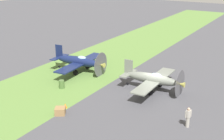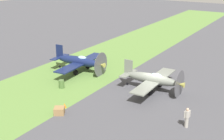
{
  "view_description": "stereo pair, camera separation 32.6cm",
  "coord_description": "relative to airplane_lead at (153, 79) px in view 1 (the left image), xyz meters",
  "views": [
    {
      "loc": [
        28.31,
        11.64,
        12.72
      ],
      "look_at": [
        -0.25,
        -5.5,
        1.2
      ],
      "focal_mm": 49.61,
      "sensor_mm": 36.0,
      "label": 1
    },
    {
      "loc": [
        28.14,
        11.92,
        12.72
      ],
      "look_at": [
        -0.25,
        -5.5,
        1.2
      ],
      "focal_mm": 49.61,
      "sensor_mm": 36.0,
      "label": 2
    }
  ],
  "objects": [
    {
      "name": "ground_crew_chief",
      "position": [
        5.67,
        5.63,
        -0.37
      ],
      "size": [
        0.54,
        0.4,
        1.73
      ],
      "rotation": [
        0.0,
        0.0,
        5.69
      ],
      "color": "#9E998E",
      "rests_on": "ground"
    },
    {
      "name": "airplane_wingman",
      "position": [
        -0.85,
        -10.21,
        0.05
      ],
      "size": [
        8.94,
        7.08,
        3.19
      ],
      "rotation": [
        0.0,
        0.0,
        0.06
      ],
      "color": "#141E47",
      "rests_on": "ground"
    },
    {
      "name": "grass_verge",
      "position": [
        -0.17,
        -10.42,
        -1.28
      ],
      "size": [
        120.0,
        11.0,
        0.01
      ],
      "primitive_type": "cube",
      "color": "#567A38",
      "rests_on": "ground"
    },
    {
      "name": "runway_marker_cone",
      "position": [
        8.07,
        -5.21,
        -1.06
      ],
      "size": [
        0.36,
        0.36,
        0.44
      ],
      "primitive_type": "cone",
      "color": "orange",
      "rests_on": "ground"
    },
    {
      "name": "supply_crate",
      "position": [
        9.31,
        -4.78,
        -0.96
      ],
      "size": [
        1.24,
        1.24,
        0.64
      ],
      "primitive_type": "cube",
      "rotation": [
        0.0,
        0.0,
        0.57
      ],
      "color": "olive",
      "rests_on": "ground"
    },
    {
      "name": "airplane_lead",
      "position": [
        0.0,
        0.0,
        0.0
      ],
      "size": [
        8.52,
        6.78,
        3.06
      ],
      "rotation": [
        0.0,
        0.0,
        0.01
      ],
      "color": "slate",
      "rests_on": "ground"
    },
    {
      "name": "ground_plane",
      "position": [
        -0.17,
        0.26,
        -1.28
      ],
      "size": [
        160.0,
        160.0,
        0.0
      ],
      "primitive_type": "plane",
      "color": "#424247"
    },
    {
      "name": "fuel_drum",
      "position": [
        4.5,
        -8.59,
        -0.83
      ],
      "size": [
        0.6,
        0.6,
        0.9
      ],
      "primitive_type": "cylinder",
      "color": "#476633",
      "rests_on": "ground"
    }
  ]
}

